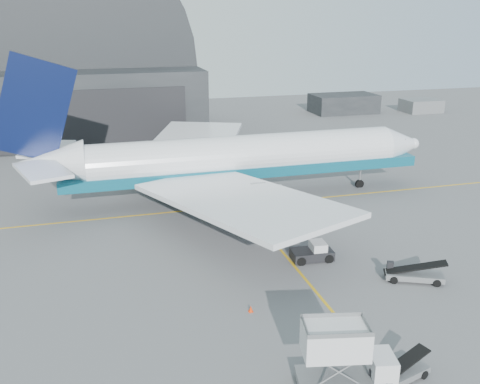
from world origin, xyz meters
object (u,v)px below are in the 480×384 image
object	(u,v)px
airliner	(229,159)
belt_loader_a	(398,374)
pushback_tug	(313,253)
belt_loader_b	(414,274)
catering_truck	(343,356)

from	to	relation	value
airliner	belt_loader_a	world-z (taller)	airliner
pushback_tug	belt_loader_b	size ratio (longest dim) A/B	0.77
airliner	catering_truck	distance (m)	34.20
belt_loader_b	belt_loader_a	bearing A→B (deg)	-101.84
catering_truck	airliner	bearing A→B (deg)	98.51
pushback_tug	airliner	bearing A→B (deg)	103.89
belt_loader_a	pushback_tug	bearing A→B (deg)	68.14
catering_truck	belt_loader_a	bearing A→B (deg)	1.03
airliner	belt_loader_a	xyz separation A→B (m)	(1.44, -34.67, -4.41)
airliner	belt_loader_b	size ratio (longest dim) A/B	10.16
catering_truck	belt_loader_b	size ratio (longest dim) A/B	1.23
pushback_tug	belt_loader_b	world-z (taller)	belt_loader_b
pushback_tug	belt_loader_b	bearing A→B (deg)	-39.21
belt_loader_a	belt_loader_b	world-z (taller)	belt_loader_b
airliner	catering_truck	world-z (taller)	airliner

